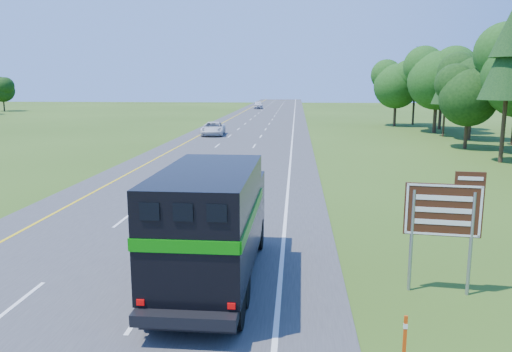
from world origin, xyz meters
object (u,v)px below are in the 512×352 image
at_px(far_car, 258,105).
at_px(exit_sign, 444,215).
at_px(white_suv, 213,129).
at_px(horse_truck, 213,221).

xyz_separation_m(far_car, exit_sign, (13.57, -106.41, 1.45)).
distance_m(white_suv, exit_sign, 46.25).
distance_m(white_suv, far_car, 62.40).
xyz_separation_m(horse_truck, white_suv, (-7.32, 43.91, -1.19)).
relative_size(far_car, exit_sign, 1.43).
bearing_deg(horse_truck, exit_sign, -0.31).
xyz_separation_m(horse_truck, far_car, (-6.77, 106.30, -1.08)).
xyz_separation_m(white_suv, exit_sign, (14.12, -44.01, 1.57)).
bearing_deg(far_car, horse_truck, -91.20).
distance_m(far_car, exit_sign, 107.28).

